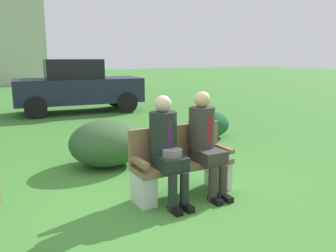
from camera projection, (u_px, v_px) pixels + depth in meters
name	position (u px, v px, depth m)	size (l,w,h in m)	color
ground_plane	(163.00, 199.00, 4.42)	(80.00, 80.00, 0.00)	#3F8133
park_bench	(181.00, 165.00, 4.53)	(1.34, 0.44, 0.90)	brown
seated_man_left	(167.00, 144.00, 4.23)	(0.34, 0.72, 1.32)	#1E2823
seated_man_right	(205.00, 138.00, 4.50)	(0.34, 0.72, 1.34)	#38332D
shrub_near_bench	(208.00, 124.00, 7.74)	(0.94, 0.86, 0.59)	#1A572F
shrub_mid_lawn	(107.00, 143.00, 5.72)	(1.23, 1.13, 0.77)	#335731
parked_car_far	(78.00, 86.00, 11.08)	(4.04, 2.05, 1.68)	#1E2338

